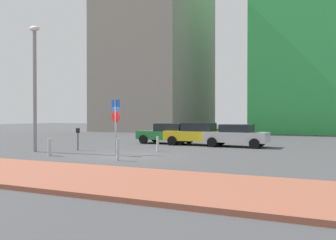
{
  "coord_description": "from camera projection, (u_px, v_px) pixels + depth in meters",
  "views": [
    {
      "loc": [
        9.99,
        -16.08,
        2.07
      ],
      "look_at": [
        1.22,
        2.79,
        1.79
      ],
      "focal_mm": 39.42,
      "sensor_mm": 36.0,
      "label": 1
    }
  ],
  "objects": [
    {
      "name": "ground_plane",
      "position": [
        123.0,
        156.0,
        18.82
      ],
      "size": [
        120.0,
        120.0,
        0.0
      ],
      "primitive_type": "plane",
      "color": "#424244"
    },
    {
      "name": "sidewalk_brick",
      "position": [
        24.0,
        172.0,
        12.9
      ],
      "size": [
        40.0,
        4.44,
        0.14
      ],
      "primitive_type": "cube",
      "color": "#93513D",
      "rests_on": "ground"
    },
    {
      "name": "parked_car_green",
      "position": [
        168.0,
        133.0,
        26.67
      ],
      "size": [
        4.12,
        2.09,
        1.47
      ],
      "color": "#237238",
      "rests_on": "ground"
    },
    {
      "name": "parked_car_yellow",
      "position": [
        197.0,
        134.0,
        25.32
      ],
      "size": [
        4.37,
        2.04,
        1.54
      ],
      "color": "gold",
      "rests_on": "ground"
    },
    {
      "name": "parked_car_silver",
      "position": [
        237.0,
        135.0,
        23.99
      ],
      "size": [
        4.03,
        2.1,
        1.47
      ],
      "color": "#B7BABF",
      "rests_on": "ground"
    },
    {
      "name": "parking_sign_post",
      "position": [
        116.0,
        120.0,
        19.56
      ],
      "size": [
        0.59,
        0.16,
        2.91
      ],
      "color": "gray",
      "rests_on": "ground"
    },
    {
      "name": "parking_meter",
      "position": [
        78.0,
        136.0,
        21.68
      ],
      "size": [
        0.18,
        0.14,
        1.31
      ],
      "color": "#4C4C51",
      "rests_on": "ground"
    },
    {
      "name": "street_lamp",
      "position": [
        35.0,
        78.0,
        20.75
      ],
      "size": [
        0.7,
        0.36,
        7.09
      ],
      "color": "gray",
      "rests_on": "ground"
    },
    {
      "name": "traffic_bollard_near",
      "position": [
        50.0,
        147.0,
        18.73
      ],
      "size": [
        0.18,
        0.18,
        0.87
      ],
      "primitive_type": "cylinder",
      "color": "#B7B7BC",
      "rests_on": "ground"
    },
    {
      "name": "traffic_bollard_mid",
      "position": [
        118.0,
        150.0,
        16.75
      ],
      "size": [
        0.13,
        0.13,
        1.0
      ],
      "primitive_type": "cylinder",
      "color": "#B7B7BC",
      "rests_on": "ground"
    },
    {
      "name": "traffic_bollard_far",
      "position": [
        158.0,
        144.0,
        20.79
      ],
      "size": [
        0.13,
        0.13,
        0.86
      ],
      "primitive_type": "cylinder",
      "color": "#B7B7BC",
      "rests_on": "ground"
    },
    {
      "name": "building_under_construction",
      "position": [
        157.0,
        47.0,
        50.78
      ],
      "size": [
        11.81,
        15.69,
        22.91
      ],
      "primitive_type": "cube",
      "color": "gray",
      "rests_on": "ground"
    }
  ]
}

